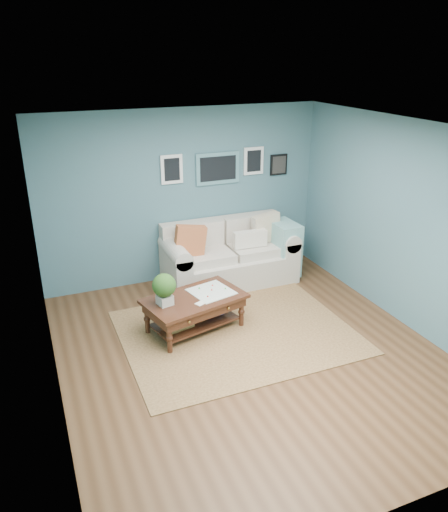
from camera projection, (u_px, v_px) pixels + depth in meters
room_shell at (252, 249)px, 5.70m from camera, size 5.00×5.02×2.70m
area_rug at (236, 332)px, 6.62m from camera, size 2.95×2.36×0.01m
loveseat at (234, 255)px, 7.96m from camera, size 2.11×0.96×1.08m
coffee_table at (190, 304)px, 6.51m from camera, size 1.43×1.03×0.90m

